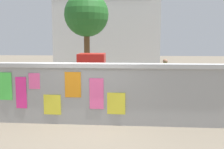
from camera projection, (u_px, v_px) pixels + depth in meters
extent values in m
plane|color=#6B6051|center=(112.00, 83.00, 15.89)|extent=(60.00, 60.00, 0.00)
cube|color=#989898|center=(90.00, 96.00, 7.88)|extent=(8.06, 0.30, 1.66)
cube|color=#A7A7A7|center=(90.00, 65.00, 7.77)|extent=(8.26, 0.42, 0.12)
cube|color=#4CD84C|center=(4.00, 86.00, 7.90)|extent=(0.51, 0.04, 0.81)
cube|color=#F42D8C|center=(21.00, 93.00, 7.88)|extent=(0.32, 0.02, 0.93)
cube|color=#F9599E|center=(34.00, 81.00, 7.80)|extent=(0.32, 0.03, 0.46)
cube|color=yellow|center=(52.00, 105.00, 7.84)|extent=(0.51, 0.03, 0.59)
cube|color=orange|center=(73.00, 85.00, 7.72)|extent=(0.47, 0.01, 0.73)
cube|color=#F9599E|center=(97.00, 94.00, 7.69)|extent=(0.41, 0.01, 0.89)
cube|color=yellow|center=(116.00, 103.00, 7.68)|extent=(0.52, 0.04, 0.62)
cylinder|color=black|center=(96.00, 83.00, 13.29)|extent=(0.71, 0.24, 0.70)
cylinder|color=black|center=(93.00, 88.00, 12.01)|extent=(0.71, 0.24, 0.70)
cylinder|color=black|center=(45.00, 83.00, 13.37)|extent=(0.71, 0.24, 0.70)
cylinder|color=black|center=(37.00, 88.00, 12.08)|extent=(0.71, 0.24, 0.70)
cube|color=red|center=(92.00, 70.00, 12.56)|extent=(1.28, 1.56, 1.50)
cube|color=brown|center=(54.00, 76.00, 12.65)|extent=(2.48, 1.63, 0.90)
cylinder|color=black|center=(123.00, 93.00, 11.01)|extent=(0.61, 0.16, 0.60)
cylinder|color=black|center=(155.00, 95.00, 10.76)|extent=(0.61, 0.18, 0.60)
cube|color=#197233|center=(139.00, 87.00, 10.85)|extent=(1.02, 0.35, 0.32)
cube|color=black|center=(144.00, 83.00, 10.79)|extent=(0.58, 0.28, 0.10)
cube|color=#262626|center=(126.00, 80.00, 10.92)|extent=(0.10, 0.56, 0.03)
cylinder|color=black|center=(171.00, 100.00, 9.68)|extent=(0.66, 0.14, 0.66)
cylinder|color=black|center=(202.00, 101.00, 9.44)|extent=(0.66, 0.14, 0.66)
cube|color=red|center=(186.00, 95.00, 9.54)|extent=(0.95, 0.18, 0.06)
cylinder|color=red|center=(191.00, 89.00, 9.48)|extent=(0.03, 0.03, 0.40)
cube|color=black|center=(191.00, 84.00, 9.45)|extent=(0.21, 0.11, 0.05)
cube|color=black|center=(173.00, 85.00, 9.60)|extent=(0.10, 0.44, 0.03)
cylinder|color=black|center=(84.00, 100.00, 9.59)|extent=(0.66, 0.06, 0.66)
cylinder|color=black|center=(114.00, 101.00, 9.54)|extent=(0.66, 0.06, 0.66)
cube|color=black|center=(99.00, 95.00, 9.54)|extent=(0.95, 0.07, 0.06)
cylinder|color=black|center=(103.00, 89.00, 9.51)|extent=(0.03, 0.03, 0.40)
cube|color=black|center=(103.00, 84.00, 9.48)|extent=(0.20, 0.09, 0.05)
cube|color=black|center=(86.00, 85.00, 9.52)|extent=(0.06, 0.44, 0.03)
cylinder|color=#BF6626|center=(153.00, 105.00, 8.57)|extent=(0.12, 0.12, 0.80)
cylinder|color=#BF6626|center=(147.00, 105.00, 8.59)|extent=(0.12, 0.12, 0.80)
cylinder|color=#3F994C|center=(151.00, 83.00, 8.49)|extent=(0.34, 0.34, 0.60)
sphere|color=#8C664C|center=(151.00, 70.00, 8.44)|extent=(0.22, 0.22, 0.22)
cylinder|color=#BF6626|center=(163.00, 85.00, 12.41)|extent=(0.12, 0.12, 0.80)
cylinder|color=#BF6626|center=(167.00, 85.00, 12.37)|extent=(0.12, 0.12, 0.80)
cylinder|color=#3F994C|center=(165.00, 70.00, 12.30)|extent=(0.38, 0.38, 0.60)
sphere|color=#8C664C|center=(165.00, 61.00, 12.25)|extent=(0.22, 0.22, 0.22)
cylinder|color=brown|center=(87.00, 54.00, 18.50)|extent=(0.39, 0.39, 3.16)
sphere|color=#225F23|center=(87.00, 14.00, 18.18)|extent=(3.00, 3.00, 3.00)
cube|color=silver|center=(108.00, 21.00, 26.79)|extent=(10.04, 4.21, 8.87)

